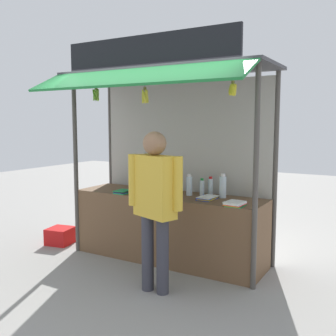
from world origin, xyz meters
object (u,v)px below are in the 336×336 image
Objects in this scene: magazine_stack_back_left at (207,198)px; water_bottle_right at (202,187)px; water_bottle_center at (210,186)px; magazine_stack_front_left at (157,196)px; banana_bunch_inner_right at (145,96)px; water_bottle_back_right at (189,185)px; banana_bunch_rightmost at (96,95)px; magazine_stack_mid_right at (123,192)px; water_bottle_rear_center at (178,184)px; magazine_stack_left at (235,204)px; vendor_person at (155,197)px; banana_bunch_leftmost at (233,89)px; plastic_crate at (60,236)px; water_bottle_far_left at (142,178)px; water_bottle_mid_left at (223,186)px.

water_bottle_right is at bearing 128.74° from magazine_stack_back_left.
water_bottle_right is 0.12m from water_bottle_center.
banana_bunch_inner_right is at bearing -109.32° from magazine_stack_front_left.
banana_bunch_rightmost is at bearing -153.85° from water_bottle_back_right.
magazine_stack_back_left is at bearing 8.72° from magazine_stack_mid_right.
magazine_stack_left is at bearing -22.91° from water_bottle_rear_center.
banana_bunch_rightmost is 1.73m from vendor_person.
water_bottle_center is at bearing 11.05° from water_bottle_rear_center.
banana_bunch_leftmost reaches higher than magazine_stack_front_left.
magazine_stack_back_left reaches higher than plastic_crate.
vendor_person reaches higher than water_bottle_rear_center.
water_bottle_center reaches higher than magazine_stack_left.
magazine_stack_left is 0.15× the size of vendor_person.
vendor_person is (-0.20, -0.89, 0.14)m from magazine_stack_back_left.
magazine_stack_front_left reaches higher than plastic_crate.
banana_bunch_inner_right is 1.19× the size of banana_bunch_rightmost.
water_bottle_far_left is at bearing 91.13° from magazine_stack_mid_right.
magazine_stack_left is 1.02× the size of banana_bunch_rightmost.
water_bottle_center is at bearing 128.23° from banana_bunch_leftmost.
vendor_person is at bearing -131.68° from magazine_stack_left.
water_bottle_rear_center is at bearing -168.95° from water_bottle_center.
magazine_stack_front_left is at bearing -127.21° from water_bottle_back_right.
banana_bunch_rightmost is (-0.86, -0.62, 1.18)m from water_bottle_rear_center.
vendor_person is (-0.63, -0.71, 0.14)m from magazine_stack_left.
banana_bunch_leftmost is at bearing -82.71° from magazine_stack_left.
vendor_person is at bearing -91.15° from water_bottle_right.
magazine_stack_front_left is 1.01× the size of banana_bunch_rightmost.
magazine_stack_left is (1.59, -0.46, -0.12)m from water_bottle_far_left.
banana_bunch_leftmost is at bearing -4.21° from plastic_crate.
vendor_person is at bearing -83.37° from water_bottle_back_right.
banana_bunch_inner_right reaches higher than water_bottle_far_left.
water_bottle_right is 0.17m from water_bottle_back_right.
water_bottle_right is at bearing 22.23° from magazine_stack_mid_right.
magazine_stack_mid_right is (-0.97, -0.40, -0.08)m from water_bottle_right.
banana_bunch_rightmost is at bearing -153.21° from water_bottle_right.
water_bottle_right reaches higher than magazine_stack_left.
water_bottle_mid_left is at bearing 16.28° from magazine_stack_mid_right.
water_bottle_far_left reaches higher than water_bottle_mid_left.
banana_bunch_inner_right is at bearing 0.09° from banana_bunch_rightmost.
magazine_stack_back_left is 1.40m from banana_bunch_leftmost.
water_bottle_right is 0.92× the size of magazine_stack_mid_right.
magazine_stack_mid_right is 0.56m from magazine_stack_front_left.
banana_bunch_inner_right is at bearing -127.91° from water_bottle_center.
water_bottle_right reaches higher than plastic_crate.
magazine_stack_mid_right is at bearing -159.49° from water_bottle_back_right.
water_bottle_center is at bearing 12.56° from plastic_crate.
water_bottle_back_right is 0.45m from water_bottle_mid_left.
banana_bunch_leftmost is (1.61, -0.67, 1.14)m from water_bottle_far_left.
magazine_stack_left is (0.43, -0.19, 0.00)m from magazine_stack_back_left.
magazine_stack_front_left is at bearing -133.01° from water_bottle_right.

